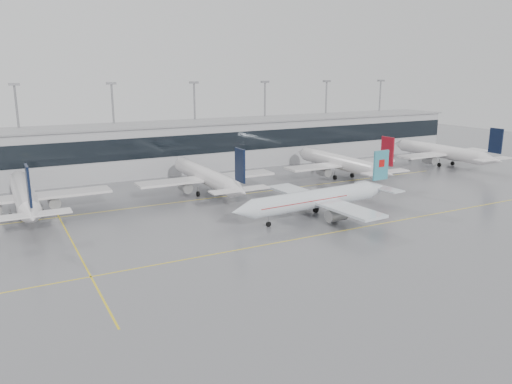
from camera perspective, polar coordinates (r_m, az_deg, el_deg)
ground at (r=76.95m, az=4.25°, el=-5.47°), size 320.00×320.00×0.00m
taxi_line_main at (r=76.95m, az=4.25°, el=-5.47°), size 120.00×0.25×0.01m
taxi_line_north at (r=102.45m, az=-4.76°, el=-0.64°), size 120.00×0.25×0.01m
taxi_line_cross at (r=80.78m, az=-20.26°, el=-5.37°), size 0.25×60.00×0.01m
terminal at (r=130.75m, az=-10.45°, el=4.95°), size 180.00×15.00×12.00m
terminal_glass at (r=123.44m, az=-9.39°, el=5.20°), size 180.00×0.20×5.00m
terminal_roof at (r=130.00m, az=-10.57°, el=7.65°), size 182.00×16.00×0.40m
light_masts at (r=135.59m, az=-11.38°, el=8.34°), size 156.40×1.00×22.60m
air_canada_jet at (r=88.32m, az=7.35°, el=-0.75°), size 34.84×27.45×10.75m
parked_jet_b at (r=97.39m, az=-24.96°, el=-0.38°), size 29.64×36.96×11.72m
parked_jet_c at (r=104.93m, az=-5.61°, el=1.76°), size 29.64×36.96×11.72m
parked_jet_d at (r=122.42m, az=9.70°, el=3.32°), size 29.64×36.96×11.72m
parked_jet_e at (r=146.33m, az=20.64°, el=4.30°), size 29.64×36.96×11.72m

